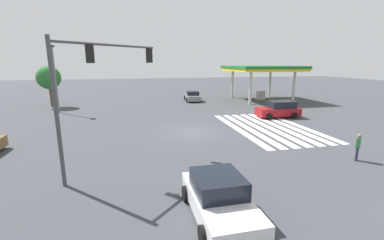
{
  "coord_description": "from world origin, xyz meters",
  "views": [
    {
      "loc": [
        -19.62,
        4.46,
        5.56
      ],
      "look_at": [
        0.0,
        0.0,
        0.98
      ],
      "focal_mm": 24.0,
      "sensor_mm": 36.0,
      "label": 1
    }
  ],
  "objects_px": {
    "car_4": "(192,96)",
    "pedestrian": "(358,146)",
    "traffic_signal_mast": "(92,79)",
    "street_light_pole_b": "(55,73)",
    "car_1": "(279,110)",
    "car_2": "(219,198)",
    "tree_corner_a": "(49,78)"
  },
  "relations": [
    {
      "from": "traffic_signal_mast",
      "to": "car_2",
      "type": "xyz_separation_m",
      "value": [
        -5.13,
        -4.79,
        -4.07
      ]
    },
    {
      "from": "street_light_pole_b",
      "to": "tree_corner_a",
      "type": "bearing_deg",
      "value": 23.51
    },
    {
      "from": "traffic_signal_mast",
      "to": "tree_corner_a",
      "type": "xyz_separation_m",
      "value": [
        22.0,
        8.26,
        -1.14
      ]
    },
    {
      "from": "car_2",
      "to": "car_4",
      "type": "relative_size",
      "value": 0.99
    },
    {
      "from": "car_4",
      "to": "tree_corner_a",
      "type": "bearing_deg",
      "value": 97.23
    },
    {
      "from": "traffic_signal_mast",
      "to": "car_1",
      "type": "distance_m",
      "value": 19.55
    },
    {
      "from": "car_2",
      "to": "tree_corner_a",
      "type": "distance_m",
      "value": 30.25
    },
    {
      "from": "traffic_signal_mast",
      "to": "street_light_pole_b",
      "type": "relative_size",
      "value": 0.91
    },
    {
      "from": "street_light_pole_b",
      "to": "tree_corner_a",
      "type": "xyz_separation_m",
      "value": [
        4.56,
        1.98,
        -0.79
      ]
    },
    {
      "from": "car_1",
      "to": "car_2",
      "type": "bearing_deg",
      "value": 56.42
    },
    {
      "from": "pedestrian",
      "to": "car_2",
      "type": "bearing_deg",
      "value": 65.71
    },
    {
      "from": "car_1",
      "to": "car_2",
      "type": "height_order",
      "value": "car_1"
    },
    {
      "from": "car_2",
      "to": "tree_corner_a",
      "type": "xyz_separation_m",
      "value": [
        27.13,
        13.06,
        2.93
      ]
    },
    {
      "from": "tree_corner_a",
      "to": "car_4",
      "type": "bearing_deg",
      "value": -87.25
    },
    {
      "from": "car_1",
      "to": "pedestrian",
      "type": "xyz_separation_m",
      "value": [
        -11.72,
        2.08,
        0.09
      ]
    },
    {
      "from": "street_light_pole_b",
      "to": "tree_corner_a",
      "type": "distance_m",
      "value": 5.04
    },
    {
      "from": "car_1",
      "to": "pedestrian",
      "type": "distance_m",
      "value": 11.9
    },
    {
      "from": "car_1",
      "to": "street_light_pole_b",
      "type": "distance_m",
      "value": 24.09
    },
    {
      "from": "car_2",
      "to": "street_light_pole_b",
      "type": "xyz_separation_m",
      "value": [
        22.57,
        11.07,
        3.73
      ]
    },
    {
      "from": "traffic_signal_mast",
      "to": "car_4",
      "type": "xyz_separation_m",
      "value": [
        22.89,
        -10.21,
        -4.1
      ]
    },
    {
      "from": "traffic_signal_mast",
      "to": "car_1",
      "type": "relative_size",
      "value": 1.52
    },
    {
      "from": "car_2",
      "to": "pedestrian",
      "type": "relative_size",
      "value": 2.73
    },
    {
      "from": "car_2",
      "to": "pedestrian",
      "type": "height_order",
      "value": "pedestrian"
    },
    {
      "from": "traffic_signal_mast",
      "to": "street_light_pole_b",
      "type": "distance_m",
      "value": 18.54
    },
    {
      "from": "car_1",
      "to": "pedestrian",
      "type": "bearing_deg",
      "value": 83.75
    },
    {
      "from": "car_4",
      "to": "street_light_pole_b",
      "type": "bearing_deg",
      "value": 112.76
    },
    {
      "from": "traffic_signal_mast",
      "to": "tree_corner_a",
      "type": "relative_size",
      "value": 1.31
    },
    {
      "from": "street_light_pole_b",
      "to": "tree_corner_a",
      "type": "height_order",
      "value": "street_light_pole_b"
    },
    {
      "from": "tree_corner_a",
      "to": "pedestrian",
      "type": "bearing_deg",
      "value": -136.51
    },
    {
      "from": "car_2",
      "to": "car_4",
      "type": "distance_m",
      "value": 28.53
    },
    {
      "from": "car_4",
      "to": "pedestrian",
      "type": "xyz_separation_m",
      "value": [
        -24.63,
        -4.05,
        0.21
      ]
    },
    {
      "from": "street_light_pole_b",
      "to": "car_1",
      "type": "bearing_deg",
      "value": -108.28
    }
  ]
}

